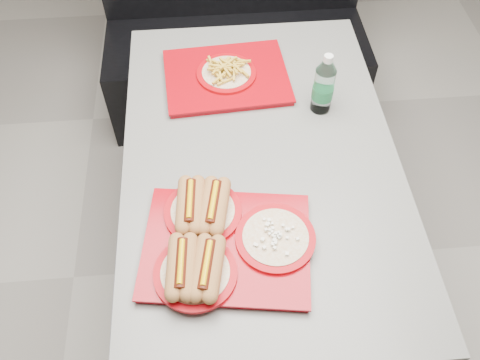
{
  "coord_description": "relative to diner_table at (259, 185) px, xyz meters",
  "views": [
    {
      "loc": [
        -0.16,
        -1.06,
        2.03
      ],
      "look_at": [
        -0.08,
        -0.16,
        0.83
      ],
      "focal_mm": 38.0,
      "sensor_mm": 36.0,
      "label": 1
    }
  ],
  "objects": [
    {
      "name": "ground",
      "position": [
        0.0,
        0.0,
        -0.58
      ],
      "size": [
        6.0,
        6.0,
        0.0
      ],
      "primitive_type": "plane",
      "color": "gray",
      "rests_on": "ground"
    },
    {
      "name": "tray_near",
      "position": [
        -0.16,
        -0.33,
        0.2
      ],
      "size": [
        0.52,
        0.44,
        0.1
      ],
      "rotation": [
        0.0,
        0.0,
        -0.14
      ],
      "color": "#9C040D",
      "rests_on": "diner_table"
    },
    {
      "name": "water_bottle",
      "position": [
        0.23,
        0.2,
        0.27
      ],
      "size": [
        0.07,
        0.07,
        0.23
      ],
      "rotation": [
        0.0,
        0.0,
        -0.39
      ],
      "color": "silver",
      "rests_on": "diner_table"
    },
    {
      "name": "diner_table",
      "position": [
        0.0,
        0.0,
        0.0
      ],
      "size": [
        0.92,
        1.42,
        0.75
      ],
      "color": "black",
      "rests_on": "ground"
    },
    {
      "name": "booth_bench",
      "position": [
        0.0,
        1.09,
        -0.18
      ],
      "size": [
        1.3,
        0.57,
        1.35
      ],
      "color": "black",
      "rests_on": "ground"
    },
    {
      "name": "tray_far",
      "position": [
        -0.09,
        0.37,
        0.19
      ],
      "size": [
        0.47,
        0.38,
        0.09
      ],
      "rotation": [
        0.0,
        0.0,
        0.06
      ],
      "color": "#9C040D",
      "rests_on": "diner_table"
    }
  ]
}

